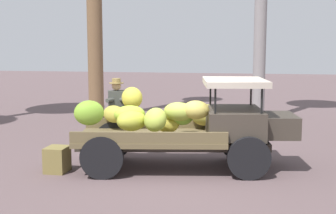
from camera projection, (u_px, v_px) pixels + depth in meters
ground_plane at (184, 172)px, 9.37m from camera, size 60.00×60.00×0.00m
truck at (192, 125)px, 9.54m from camera, size 4.61×2.30×1.86m
farmer at (117, 110)px, 10.97m from camera, size 0.55×0.51×1.76m
wooden_crate at (57, 159)px, 9.36m from camera, size 0.42×0.49×0.51m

